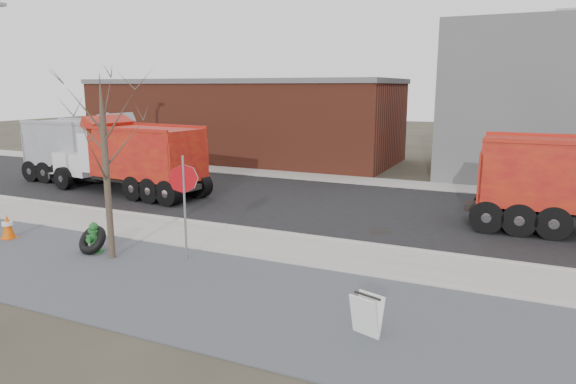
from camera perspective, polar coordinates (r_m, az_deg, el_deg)
The scene contains 16 objects.
ground at distance 15.65m, azimuth -3.63°, elevation -6.15°, with size 120.00×120.00×0.00m, color #383328.
gravel_verge at distance 12.86m, azimuth -11.16°, elevation -10.32°, with size 60.00×5.00×0.03m, color slate.
sidewalk at distance 15.85m, azimuth -3.20°, elevation -5.80°, with size 60.00×2.50×0.06m, color #9E9B93.
curb at distance 16.96m, azimuth -1.14°, elevation -4.53°, with size 60.00×0.15×0.11m, color #9E9B93.
road at distance 21.20m, azimuth 4.48°, elevation -1.39°, with size 60.00×9.40×0.02m, color black.
far_sidewalk at distance 26.51m, azimuth 8.77°, elevation 1.19°, with size 60.00×2.00×0.06m, color #9E9B93.
building_grey at distance 31.16m, azimuth 28.57°, elevation 8.82°, with size 12.00×10.00×8.00m.
building_brick at distance 34.69m, azimuth -4.92°, elevation 8.09°, with size 20.20×8.20×5.30m.
bare_tree at distance 14.79m, azimuth -19.75°, elevation 5.21°, with size 3.20×3.20×5.20m.
fire_hydrant at distance 16.04m, azimuth -20.72°, elevation -4.89°, with size 0.51×0.50×0.92m.
truck_tire at distance 16.03m, azimuth -20.90°, elevation -5.00°, with size 0.98×0.84×0.87m.
stop_sign at distance 14.29m, azimuth -11.48°, elevation 0.19°, with size 0.57×0.60×2.95m.
sandwich_board at distance 10.31m, azimuth 8.73°, elevation -13.35°, with size 0.69×0.55×0.83m.
traffic_cone_near at distance 18.62m, azimuth -28.70°, elevation -3.38°, with size 0.43×0.43×0.82m.
dump_truck_red_b at distance 24.01m, azimuth -17.04°, elevation 3.89°, with size 8.21×3.19×3.44m.
dump_truck_grey at distance 27.43m, azimuth -21.04°, elevation 4.57°, with size 7.62×2.40×3.46m.
Camera 1 is at (7.12, -13.09, 4.78)m, focal length 32.00 mm.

